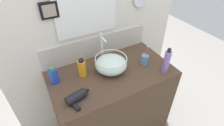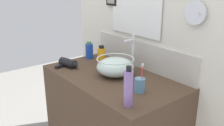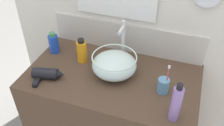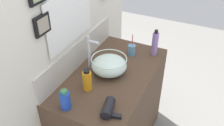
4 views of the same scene
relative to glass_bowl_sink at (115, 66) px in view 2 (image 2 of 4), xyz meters
The scene contains 8 objects.
back_panel 0.44m from the glass_bowl_sink, 91.65° to the left, with size 1.74×0.09×2.52m.
glass_bowl_sink is the anchor object (origin of this frame).
faucet 0.19m from the glass_bowl_sink, 90.00° to the left, with size 0.02×0.10×0.28m.
hair_drier 0.41m from the glass_bowl_sink, 154.06° to the right, with size 0.20×0.16×0.07m.
toothbrush_cup 0.32m from the glass_bowl_sink, 11.20° to the right, with size 0.07×0.07×0.19m.
spray_bottle 0.47m from the glass_bowl_sink, 30.56° to the right, with size 0.05×0.05×0.23m.
lotion_bottle 0.48m from the glass_bowl_sink, 169.69° to the left, with size 0.07×0.07×0.15m.
shampoo_bottle 0.25m from the glass_bowl_sink, 167.55° to the left, with size 0.06×0.06×0.17m.
Camera 2 is at (1.32, -1.05, 1.54)m, focal length 40.00 mm.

